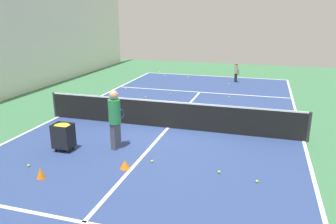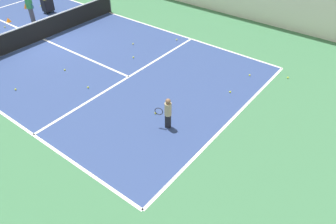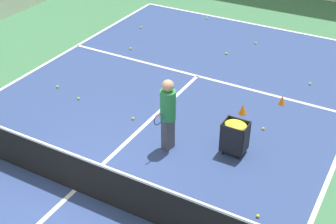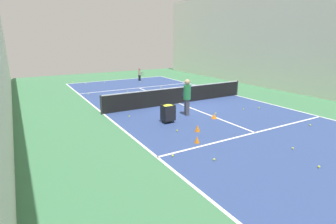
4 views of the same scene
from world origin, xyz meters
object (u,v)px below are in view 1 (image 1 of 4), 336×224
coach_at_net (115,116)px  training_cone_1 (125,164)px  player_near_baseline (236,71)px  tennis_net (168,114)px  ball_cart (63,132)px

coach_at_net → training_cone_1: size_ratio=6.65×
player_near_baseline → training_cone_1: (1.70, 12.34, -0.54)m
player_near_baseline → coach_at_net: (2.49, 11.19, 0.37)m
player_near_baseline → training_cone_1: player_near_baseline is taller
tennis_net → coach_at_net: coach_at_net is taller
tennis_net → training_cone_1: tennis_net is taller
ball_cart → training_cone_1: size_ratio=3.12×
coach_at_net → tennis_net: bearing=-9.3°
tennis_net → training_cone_1: size_ratio=34.54×
coach_at_net → player_near_baseline: bearing=1.5°
player_near_baseline → training_cone_1: bearing=-28.9°
ball_cart → training_cone_1: ball_cart is taller
player_near_baseline → ball_cart: size_ratio=1.36×
training_cone_1 → player_near_baseline: bearing=-97.8°
coach_at_net → ball_cart: size_ratio=2.13×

